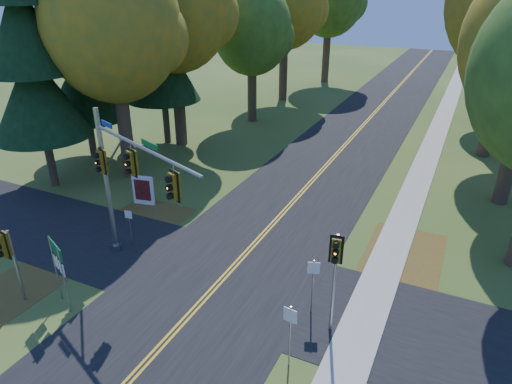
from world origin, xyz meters
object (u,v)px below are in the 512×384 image
at_px(east_signal_pole, 335,261).
at_px(info_kiosk, 143,190).
at_px(traffic_mast, 123,176).
at_px(route_sign_cluster, 58,261).

bearing_deg(east_signal_pole, info_kiosk, 147.86).
distance_m(east_signal_pole, info_kiosk, 14.23).
distance_m(traffic_mast, info_kiosk, 7.41).
height_order(east_signal_pole, info_kiosk, east_signal_pole).
distance_m(east_signal_pole, route_sign_cluster, 10.49).
bearing_deg(traffic_mast, info_kiosk, 146.47).
xyz_separation_m(east_signal_pole, info_kiosk, (-12.89, 5.59, -2.29)).
height_order(east_signal_pole, route_sign_cluster, east_signal_pole).
bearing_deg(east_signal_pole, route_sign_cluster, -171.67).
height_order(route_sign_cluster, info_kiosk, route_sign_cluster).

